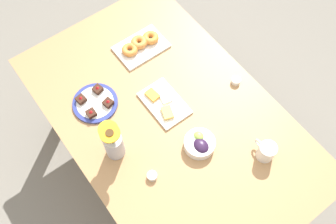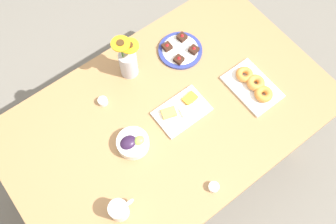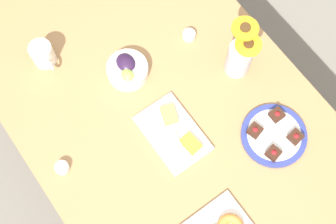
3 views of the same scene
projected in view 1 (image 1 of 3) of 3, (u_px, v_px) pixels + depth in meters
name	position (u px, v px, depth m)	size (l,w,h in m)	color
ground_plane	(168.00, 165.00, 2.55)	(6.00, 6.00, 0.00)	slate
dining_table	(168.00, 123.00, 1.97)	(1.60, 1.00, 0.74)	#A87A4C
coffee_mug	(266.00, 151.00, 1.75)	(0.12, 0.08, 0.10)	white
grape_bowl	(200.00, 144.00, 1.79)	(0.15, 0.15, 0.07)	white
cheese_platter	(164.00, 103.00, 1.92)	(0.26, 0.17, 0.03)	white
croissant_platter	(141.00, 45.00, 2.08)	(0.19, 0.28, 0.05)	white
jam_cup_honey	(236.00, 81.00, 1.97)	(0.05, 0.05, 0.03)	white
jam_cup_berry	(152.00, 176.00, 1.73)	(0.05, 0.05, 0.03)	white
dessert_plate	(95.00, 103.00, 1.92)	(0.23, 0.23, 0.05)	navy
flower_vase	(114.00, 144.00, 1.72)	(0.13, 0.10, 0.27)	#B2B2BC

